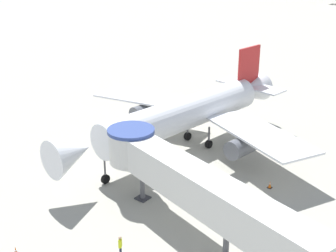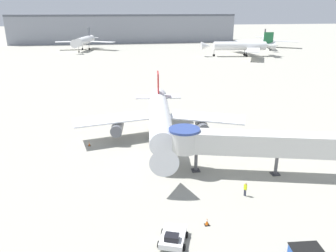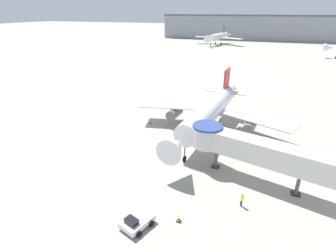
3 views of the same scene
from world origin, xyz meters
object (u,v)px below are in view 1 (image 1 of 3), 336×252
Objects in this scene: traffic_cone_starboard_wing at (270,185)px; ground_crew_marshaller at (120,245)px; jet_bridge at (186,181)px; main_airplane at (187,114)px; traffic_cone_apron_front at (16,252)px; traffic_cone_port_wing at (113,122)px.

ground_crew_marshaller reaches higher than traffic_cone_starboard_wing.
jet_bridge is 11.20m from traffic_cone_starboard_wing.
ground_crew_marshaller is at bearing -60.96° from main_airplane.
traffic_cone_apron_front is 22.55m from traffic_cone_starboard_wing.
traffic_cone_port_wing is 26.34m from ground_crew_marshaller.
traffic_cone_apron_front is at bearing -115.27° from traffic_cone_starboard_wing.
main_airplane is at bearing 141.28° from jet_bridge.
main_airplane is 44.51× the size of traffic_cone_starboard_wing.
main_airplane is 15.46m from jet_bridge.
ground_crew_marshaller is (-1.68, -5.54, -3.38)m from jet_bridge.
traffic_cone_port_wing is at bearing 119.51° from traffic_cone_apron_front.
traffic_cone_port_wing is at bearing 163.23° from jet_bridge.
traffic_cone_starboard_wing is at bearing -6.39° from traffic_cone_port_wing.
main_airplane reaches higher than jet_bridge.
traffic_cone_apron_front reaches higher than traffic_cone_starboard_wing.
main_airplane reaches higher than traffic_cone_port_wing.
jet_bridge is at bearing 53.09° from traffic_cone_apron_front.
jet_bridge reaches higher than ground_crew_marshaller.
main_airplane is 22.95m from traffic_cone_apron_front.
jet_bridge is 6.71m from ground_crew_marshaller.
ground_crew_marshaller is (-3.69, -15.79, 0.68)m from traffic_cone_starboard_wing.
traffic_cone_apron_front is at bearing -111.88° from jet_bridge.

